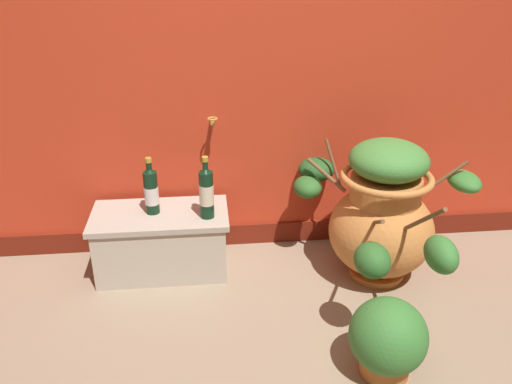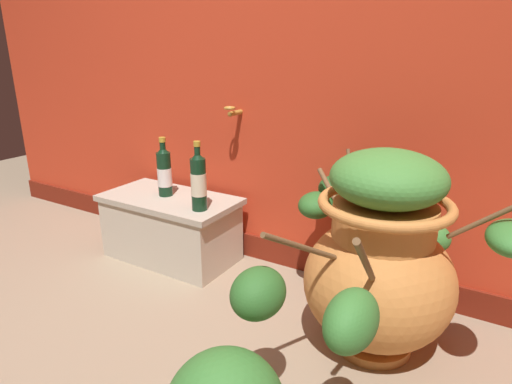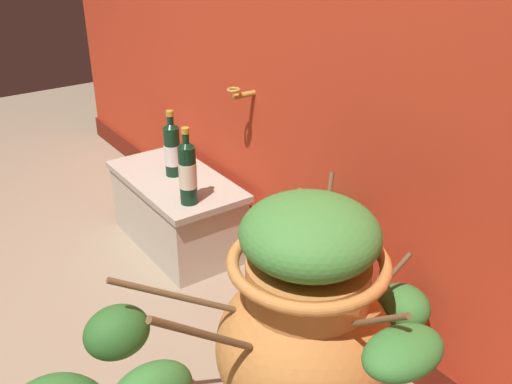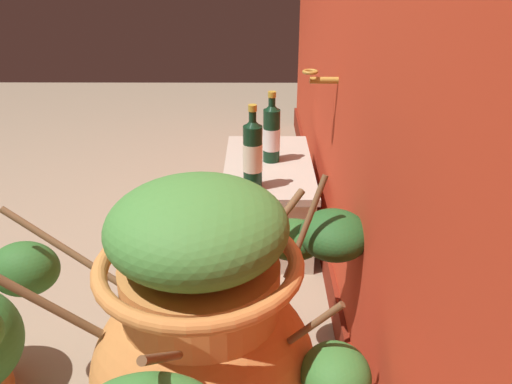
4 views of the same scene
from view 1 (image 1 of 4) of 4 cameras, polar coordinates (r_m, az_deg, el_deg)
The scene contains 7 objects.
ground_plane at distance 2.36m, azimuth 3.80°, elevation -18.98°, with size 7.00×7.00×0.00m, color gray.
back_wall at distance 2.90m, azimuth 0.54°, elevation 18.25°, with size 4.40×0.33×2.60m.
terracotta_urn at distance 2.82m, azimuth 13.37°, elevation -2.34°, with size 0.90×1.08×0.77m.
stone_ledge at distance 2.93m, azimuth -10.13°, elevation -5.03°, with size 0.73×0.38×0.35m.
wine_bottle_left at distance 2.81m, azimuth -11.24°, elevation 0.25°, with size 0.07×0.07×0.31m.
wine_bottle_middle at distance 2.72m, azimuth -5.37°, elevation 0.09°, with size 0.08×0.08×0.34m.
potted_shrub at distance 2.32m, azimuth 13.99°, elevation -15.17°, with size 0.32×0.33×0.35m.
Camera 1 is at (-0.32, -1.67, 1.65)m, focal length 37.13 mm.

